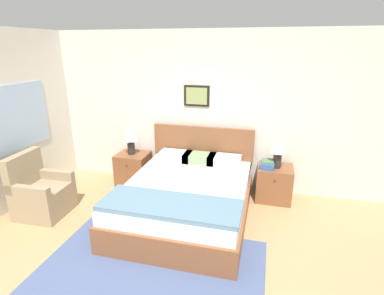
% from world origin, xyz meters
% --- Properties ---
extents(ground_plane, '(16.00, 16.00, 0.00)m').
position_xyz_m(ground_plane, '(0.00, 0.00, 0.00)').
color(ground_plane, tan).
extents(wall_back, '(7.69, 0.09, 2.60)m').
position_xyz_m(wall_back, '(-0.00, 2.64, 1.30)').
color(wall_back, silver).
rests_on(wall_back, ground_plane).
extents(wall_left, '(0.08, 5.01, 2.60)m').
position_xyz_m(wall_left, '(-2.67, 1.31, 1.30)').
color(wall_left, silver).
rests_on(wall_left, ground_plane).
extents(area_rug_main, '(2.46, 1.57, 0.01)m').
position_xyz_m(area_rug_main, '(-0.14, 0.34, 0.00)').
color(area_rug_main, '#47567F').
rests_on(area_rug_main, ground_plane).
extents(bed, '(1.71, 2.18, 1.07)m').
position_xyz_m(bed, '(-0.05, 1.49, 0.29)').
color(bed, brown).
rests_on(bed, ground_plane).
extents(armchair, '(0.67, 0.69, 0.91)m').
position_xyz_m(armchair, '(-2.12, 1.04, 0.31)').
color(armchair, '#998466').
rests_on(armchair, ground_plane).
extents(nightstand_near_window, '(0.54, 0.51, 0.55)m').
position_xyz_m(nightstand_near_window, '(-1.27, 2.32, 0.28)').
color(nightstand_near_window, brown).
rests_on(nightstand_near_window, ground_plane).
extents(nightstand_by_door, '(0.54, 0.51, 0.55)m').
position_xyz_m(nightstand_by_door, '(1.16, 2.32, 0.28)').
color(nightstand_by_door, brown).
rests_on(nightstand_by_door, ground_plane).
extents(table_lamp_near_window, '(0.27, 0.27, 0.48)m').
position_xyz_m(table_lamp_near_window, '(-1.28, 2.31, 0.88)').
color(table_lamp_near_window, '#2D2823').
rests_on(table_lamp_near_window, nightstand_near_window).
extents(table_lamp_by_door, '(0.27, 0.27, 0.48)m').
position_xyz_m(table_lamp_by_door, '(1.17, 2.31, 0.88)').
color(table_lamp_by_door, '#2D2823').
rests_on(table_lamp_by_door, nightstand_by_door).
extents(book_thick_bottom, '(0.22, 0.30, 0.04)m').
position_xyz_m(book_thick_bottom, '(1.04, 2.27, 0.57)').
color(book_thick_bottom, '#335693').
rests_on(book_thick_bottom, nightstand_by_door).
extents(book_hardcover_middle, '(0.24, 0.29, 0.04)m').
position_xyz_m(book_hardcover_middle, '(1.04, 2.27, 0.62)').
color(book_hardcover_middle, '#335693').
rests_on(book_hardcover_middle, book_thick_bottom).
extents(book_novel_upper, '(0.18, 0.22, 0.04)m').
position_xyz_m(book_novel_upper, '(1.04, 2.27, 0.66)').
color(book_novel_upper, '#4C7551').
rests_on(book_novel_upper, book_hardcover_middle).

